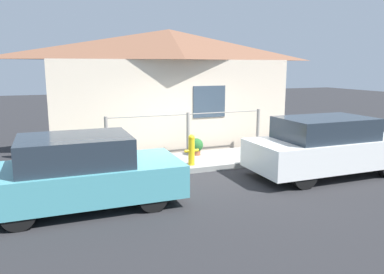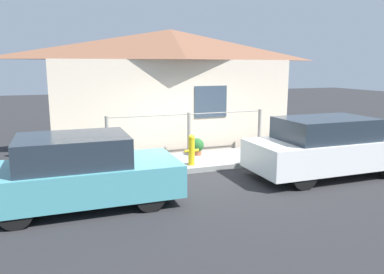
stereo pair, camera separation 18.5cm
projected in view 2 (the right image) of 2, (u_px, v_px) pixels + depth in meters
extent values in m
plane|color=#262628|center=(210.00, 172.00, 9.78)|extent=(60.00, 60.00, 0.00)
cube|color=gray|center=(198.00, 161.00, 10.58)|extent=(24.00, 1.78, 0.14)
cube|color=beige|center=(181.00, 107.00, 11.65)|extent=(7.70, 0.12, 2.92)
cube|color=#384756|center=(211.00, 102.00, 11.88)|extent=(1.10, 0.04, 1.00)
pyramid|color=brown|center=(171.00, 45.00, 12.24)|extent=(8.10, 2.20, 0.98)
cylinder|color=gray|center=(107.00, 138.00, 10.32)|extent=(0.10, 0.10, 1.23)
cylinder|color=gray|center=(189.00, 133.00, 11.14)|extent=(0.10, 0.10, 1.23)
cylinder|color=gray|center=(259.00, 128.00, 11.96)|extent=(0.10, 0.10, 1.23)
cylinder|color=gray|center=(189.00, 114.00, 11.03)|extent=(4.80, 0.03, 0.03)
cube|color=teal|center=(83.00, 179.00, 7.34)|extent=(3.76, 1.74, 0.64)
cube|color=#232D38|center=(73.00, 150.00, 7.18)|extent=(2.07, 1.52, 0.57)
cylinder|color=black|center=(134.00, 176.00, 8.46)|extent=(0.57, 0.20, 0.57)
cylinder|color=black|center=(150.00, 197.00, 7.10)|extent=(0.57, 0.20, 0.57)
cylinder|color=black|center=(22.00, 187.00, 7.67)|extent=(0.57, 0.20, 0.57)
cylinder|color=black|center=(15.00, 213.00, 6.32)|extent=(0.57, 0.20, 0.57)
cube|color=white|center=(329.00, 152.00, 9.37)|extent=(4.13, 1.69, 0.70)
cube|color=#232D38|center=(326.00, 129.00, 9.20)|extent=(2.27, 1.48, 0.54)
cylinder|color=black|center=(348.00, 153.00, 10.51)|extent=(0.64, 0.20, 0.64)
cylinder|color=black|center=(269.00, 161.00, 9.65)|extent=(0.64, 0.20, 0.64)
cylinder|color=black|center=(304.00, 176.00, 8.33)|extent=(0.64, 0.20, 0.64)
cylinder|color=yellow|center=(191.00, 152.00, 9.85)|extent=(0.16, 0.16, 0.70)
sphere|color=yellow|center=(191.00, 138.00, 9.78)|extent=(0.17, 0.17, 0.17)
cylinder|color=yellow|center=(187.00, 151.00, 9.80)|extent=(0.15, 0.07, 0.07)
cylinder|color=yellow|center=(196.00, 150.00, 9.88)|extent=(0.15, 0.07, 0.07)
cylinder|color=#9E5638|center=(197.00, 152.00, 11.01)|extent=(0.24, 0.24, 0.15)
sphere|color=#235B28|center=(197.00, 145.00, 10.97)|extent=(0.40, 0.40, 0.40)
cylinder|color=slate|center=(67.00, 165.00, 9.48)|extent=(0.24, 0.24, 0.21)
sphere|color=#235B28|center=(66.00, 156.00, 9.44)|extent=(0.35, 0.35, 0.35)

